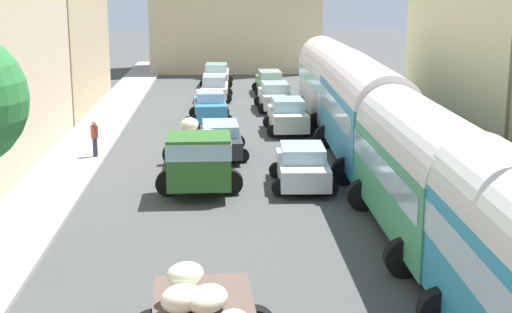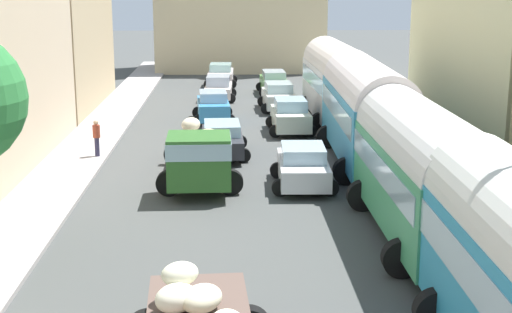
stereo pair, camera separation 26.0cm
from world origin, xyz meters
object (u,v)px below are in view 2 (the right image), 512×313
(parked_bus_1, at_px, (422,167))
(car_0, at_px, (222,139))
(car_3, at_px, (221,75))
(car_4, at_px, (303,166))
(car_2, at_px, (218,88))
(car_1, at_px, (213,106))
(parked_bus_2, at_px, (367,108))
(pedestrian_2, at_px, (97,137))
(car_7, at_px, (274,82))
(parked_bus_3, at_px, (336,78))
(car_6, at_px, (279,96))
(car_5, at_px, (290,116))
(cargo_truck_1, at_px, (200,154))

(parked_bus_1, relative_size, car_0, 2.12)
(car_3, xyz_separation_m, car_4, (3.27, -26.20, -0.02))
(car_2, distance_m, car_4, 20.13)
(car_1, xyz_separation_m, car_4, (3.51, -12.81, -0.04))
(parked_bus_1, xyz_separation_m, car_1, (-6.35, 18.54, -1.36))
(parked_bus_2, relative_size, car_4, 2.52)
(parked_bus_1, relative_size, pedestrian_2, 5.42)
(car_7, bearing_deg, car_4, -90.55)
(car_4, bearing_deg, parked_bus_1, -63.67)
(car_4, relative_size, pedestrian_2, 2.36)
(parked_bus_1, xyz_separation_m, parked_bus_3, (-0.00, 18.00, 0.15))
(car_6, bearing_deg, car_4, -90.50)
(parked_bus_1, relative_size, car_5, 2.39)
(car_1, bearing_deg, cargo_truck_1, -90.94)
(parked_bus_3, distance_m, car_4, 12.69)
(car_2, bearing_deg, parked_bus_2, -69.57)
(car_0, xyz_separation_m, pedestrian_2, (-5.20, -0.49, 0.23))
(parked_bus_3, xyz_separation_m, car_0, (-5.80, -7.27, -1.59))
(parked_bus_3, bearing_deg, car_5, -135.89)
(pedestrian_2, bearing_deg, parked_bus_2, -6.41)
(parked_bus_2, xyz_separation_m, cargo_truck_1, (-6.55, -2.81, -1.18))
(parked_bus_1, xyz_separation_m, cargo_truck_1, (-6.55, 6.19, -1.02))
(car_4, bearing_deg, car_2, 99.55)
(car_3, bearing_deg, car_0, -89.20)
(car_0, height_order, car_7, car_7)
(car_7, bearing_deg, parked_bus_3, -75.29)
(car_5, bearing_deg, car_4, -91.87)
(parked_bus_1, bearing_deg, car_7, 95.35)
(car_5, bearing_deg, parked_bus_1, -80.83)
(car_7, bearing_deg, car_3, 131.43)
(car_7, xyz_separation_m, pedestrian_2, (-8.38, -17.74, 0.19))
(car_0, bearing_deg, car_4, -59.29)
(car_1, relative_size, car_2, 1.05)
(car_3, height_order, pedestrian_2, pedestrian_2)
(car_1, relative_size, car_3, 1.01)
(cargo_truck_1, bearing_deg, car_6, 76.25)
(car_1, relative_size, car_7, 0.91)
(cargo_truck_1, bearing_deg, car_1, 89.06)
(car_3, distance_m, car_6, 10.54)
(car_1, bearing_deg, car_2, 88.60)
(parked_bus_2, xyz_separation_m, car_1, (-6.35, 9.54, -1.53))
(car_2, distance_m, pedestrian_2, 16.08)
(pedestrian_2, bearing_deg, parked_bus_1, -42.94)
(cargo_truck_1, bearing_deg, parked_bus_1, -43.38)
(pedestrian_2, bearing_deg, car_5, 32.12)
(car_5, distance_m, car_7, 12.42)
(cargo_truck_1, height_order, pedestrian_2, cargo_truck_1)
(parked_bus_1, distance_m, car_3, 32.53)
(cargo_truck_1, distance_m, car_1, 12.35)
(car_0, distance_m, car_1, 7.83)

